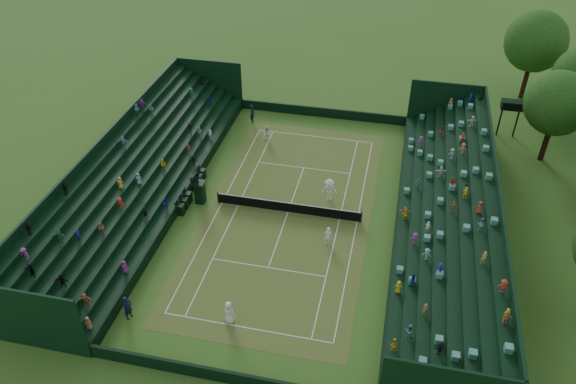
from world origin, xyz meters
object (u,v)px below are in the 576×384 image
at_px(umpire_chair, 199,190).
at_px(player_near_east, 328,236).
at_px(player_far_west, 267,134).
at_px(player_far_east, 329,190).
at_px(player_near_west, 229,312).
at_px(tennis_net, 288,207).

distance_m(umpire_chair, player_near_east, 11.26).
distance_m(player_far_west, player_far_east, 10.62).
height_order(player_near_east, player_far_east, player_far_east).
xyz_separation_m(umpire_chair, player_far_west, (2.94, 10.37, -0.45)).
xyz_separation_m(umpire_chair, player_far_east, (10.11, 2.53, -0.23)).
relative_size(player_near_west, player_near_east, 1.07).
bearing_deg(player_far_west, player_near_west, -70.78).
distance_m(player_near_east, player_far_west, 15.40).
bearing_deg(player_far_west, player_near_east, -47.68).
relative_size(umpire_chair, player_far_west, 1.85).
xyz_separation_m(tennis_net, umpire_chair, (-7.21, -0.22, 0.71)).
height_order(umpire_chair, player_far_east, umpire_chair).
bearing_deg(player_near_east, player_far_east, -90.70).
relative_size(tennis_net, player_near_east, 7.30).
distance_m(player_near_east, player_far_east, 5.41).
xyz_separation_m(tennis_net, player_near_west, (-1.20, -11.61, 0.33)).
height_order(umpire_chair, player_near_east, umpire_chair).
distance_m(player_near_west, player_near_east, 9.87).
relative_size(tennis_net, player_near_west, 6.85).
height_order(umpire_chair, player_far_west, umpire_chair).
xyz_separation_m(tennis_net, player_near_east, (3.69, -3.04, 0.27)).
xyz_separation_m(umpire_chair, player_near_west, (6.00, -11.39, -0.39)).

